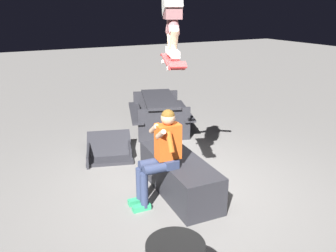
% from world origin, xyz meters
% --- Properties ---
extents(ground_plane, '(40.00, 40.00, 0.00)m').
position_xyz_m(ground_plane, '(0.00, 0.00, 0.00)').
color(ground_plane, slate).
extents(ledge_box_main, '(1.77, 0.71, 0.56)m').
position_xyz_m(ledge_box_main, '(-0.02, 0.16, 0.28)').
color(ledge_box_main, '#28282D').
rests_on(ledge_box_main, ground).
extents(person_sitting_on_ledge, '(0.59, 0.76, 1.39)m').
position_xyz_m(person_sitting_on_ledge, '(-0.17, 0.53, 0.79)').
color(person_sitting_on_ledge, '#2D3856').
rests_on(person_sitting_on_ledge, ground).
extents(skateboard, '(1.03, 0.54, 0.13)m').
position_xyz_m(skateboard, '(-0.23, 0.39, 2.05)').
color(skateboard, '#B72D2D').
extents(skater_airborne, '(0.63, 0.86, 1.12)m').
position_xyz_m(skater_airborne, '(-0.17, 0.37, 2.73)').
color(skater_airborne, white).
extents(kicker_ramp, '(1.21, 1.12, 0.45)m').
position_xyz_m(kicker_ramp, '(1.80, 0.66, 0.07)').
color(kicker_ramp, '#28282D').
rests_on(kicker_ramp, ground).
extents(picnic_table_back, '(2.04, 1.81, 0.75)m').
position_xyz_m(picnic_table_back, '(2.72, -0.87, 0.50)').
color(picnic_table_back, '#28282D').
rests_on(picnic_table_back, ground).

